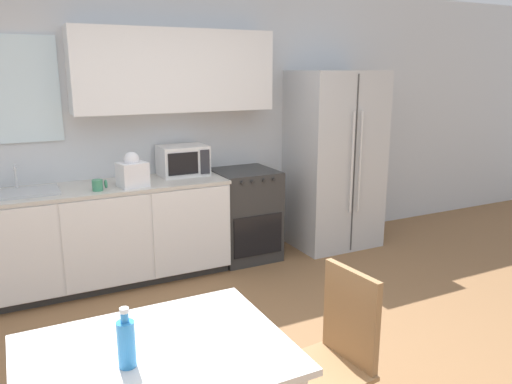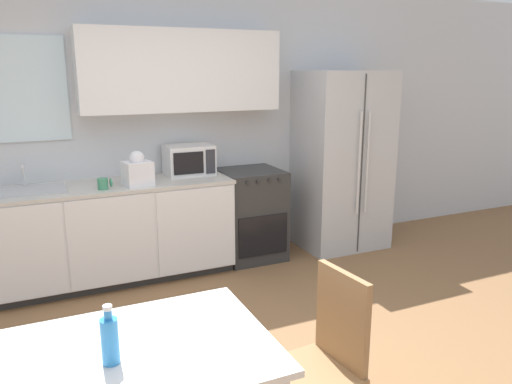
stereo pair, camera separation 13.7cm
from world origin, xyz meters
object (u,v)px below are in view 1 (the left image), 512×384
Objects in this scene: oven_range at (245,214)px; coffee_mug at (98,185)px; microwave at (183,160)px; dining_table at (156,377)px; dining_chair_side at (337,348)px; drink_bottle at (126,342)px; refrigerator at (334,160)px.

oven_range is 1.53m from coffee_mug.
microwave reaches higher than oven_range.
dining_chair_side reaches higher than dining_table.
drink_bottle is (-1.16, -2.76, -0.16)m from microwave.
oven_range is 7.50× the size of coffee_mug.
microwave is at bearing -8.28° from dining_chair_side.
oven_range is at bearing 7.52° from coffee_mug.
dining_table is (-1.04, -2.70, -0.38)m from microwave.
microwave reaches higher than coffee_mug.
drink_bottle is at bearing -155.74° from dining_table.
dining_chair_side is at bearing 3.84° from drink_bottle.
microwave is 2.74m from dining_chair_side.
coffee_mug is at bearing 85.11° from dining_table.
microwave reaches higher than dining_table.
drink_bottle reaches higher than oven_range.
oven_range is at bearing 57.74° from dining_table.
refrigerator is at bearing 42.89° from drink_bottle.
refrigerator reaches higher than coffee_mug.
drink_bottle reaches higher than coffee_mug.
drink_bottle is (-2.81, -2.61, -0.06)m from refrigerator.
coffee_mug is at bearing 10.89° from dining_chair_side.
drink_bottle is (-1.76, -2.66, 0.42)m from oven_range.
dining_chair_side is at bearing 0.96° from dining_table.
oven_range is 0.98× the size of dining_chair_side.
drink_bottle reaches higher than dining_chair_side.
refrigerator is 1.75× the size of dining_table.
refrigerator is 3.72m from dining_table.
refrigerator reaches higher than dining_table.
refrigerator is 3.83m from drink_bottle.
microwave is 1.84× the size of drink_bottle.
drink_bottle is at bearing 88.37° from dining_chair_side.
dining_chair_side is at bearing -124.98° from refrigerator.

